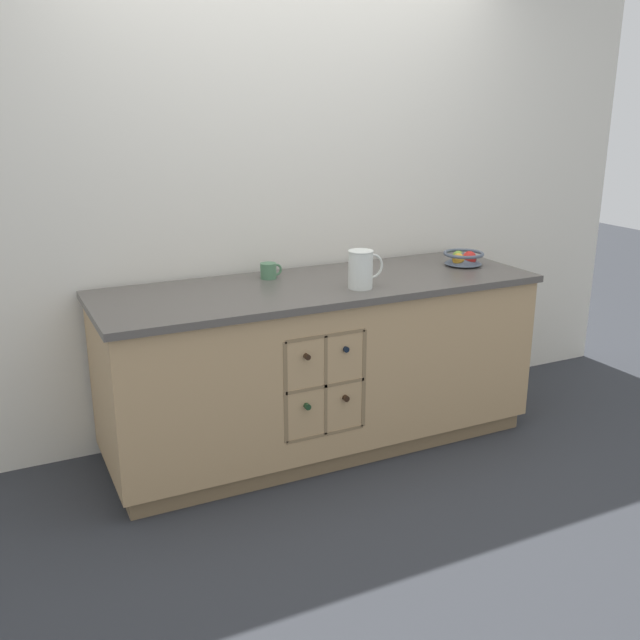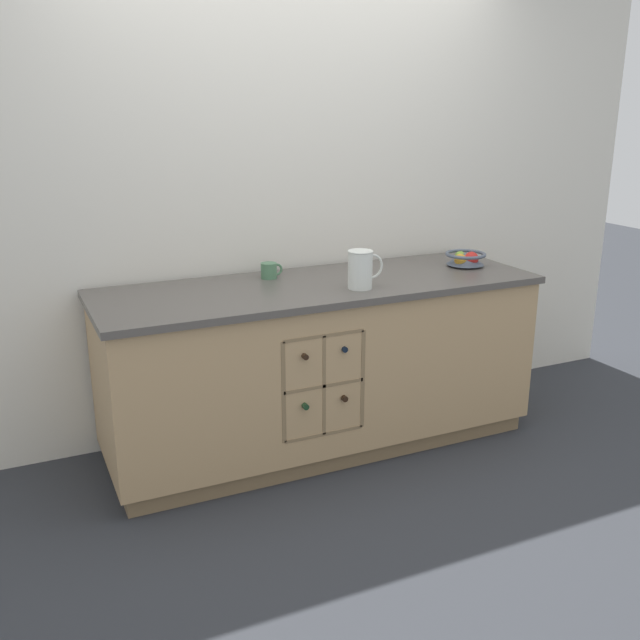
{
  "view_description": "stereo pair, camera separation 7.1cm",
  "coord_description": "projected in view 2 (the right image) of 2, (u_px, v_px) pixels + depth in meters",
  "views": [
    {
      "loc": [
        -1.52,
        -3.12,
        1.75
      ],
      "look_at": [
        0.0,
        0.0,
        0.69
      ],
      "focal_mm": 40.0,
      "sensor_mm": 36.0,
      "label": 1
    },
    {
      "loc": [
        -1.45,
        -3.15,
        1.75
      ],
      "look_at": [
        0.0,
        0.0,
        0.69
      ],
      "focal_mm": 40.0,
      "sensor_mm": 36.0,
      "label": 2
    }
  ],
  "objects": [
    {
      "name": "kitchen_island",
      "position": [
        320.0,
        364.0,
        3.7
      ],
      "size": [
        2.25,
        0.75,
        0.88
      ],
      "color": "olive",
      "rests_on": "ground_plane"
    },
    {
      "name": "back_wall",
      "position": [
        287.0,
        195.0,
        3.82
      ],
      "size": [
        4.61,
        0.06,
        2.55
      ],
      "primitive_type": "cube",
      "color": "silver",
      "rests_on": "ground_plane"
    },
    {
      "name": "ground_plane",
      "position": [
        320.0,
        442.0,
        3.84
      ],
      "size": [
        14.0,
        14.0,
        0.0
      ],
      "primitive_type": "plane",
      "color": "#2D3035"
    },
    {
      "name": "fruit_bowl",
      "position": [
        465.0,
        258.0,
        3.94
      ],
      "size": [
        0.22,
        0.22,
        0.08
      ],
      "color": "#4C5666",
      "rests_on": "kitchen_island"
    },
    {
      "name": "white_pitcher",
      "position": [
        361.0,
        269.0,
        3.45
      ],
      "size": [
        0.19,
        0.12,
        0.19
      ],
      "color": "silver",
      "rests_on": "kitchen_island"
    },
    {
      "name": "ceramic_mug",
      "position": [
        269.0,
        271.0,
        3.66
      ],
      "size": [
        0.12,
        0.08,
        0.08
      ],
      "color": "#4C7A56",
      "rests_on": "kitchen_island"
    }
  ]
}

